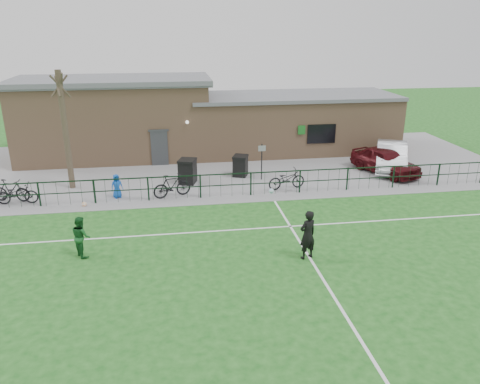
{
  "coord_description": "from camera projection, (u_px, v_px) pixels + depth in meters",
  "views": [
    {
      "loc": [
        -2.82,
        -13.56,
        8.09
      ],
      "look_at": [
        0.0,
        5.0,
        1.3
      ],
      "focal_mm": 35.0,
      "sensor_mm": 36.0,
      "label": 1
    }
  ],
  "objects": [
    {
      "name": "sign_post",
      "position": [
        262.0,
        162.0,
        25.3
      ],
      "size": [
        0.07,
        0.07,
        2.0
      ],
      "primitive_type": "cylinder",
      "rotation": [
        0.0,
        0.0,
        -0.21
      ],
      "color": "black",
      "rests_on": "paving_strip"
    },
    {
      "name": "ball_ground",
      "position": [
        84.0,
        204.0,
        21.86
      ],
      "size": [
        0.24,
        0.24,
        0.24
      ],
      "primitive_type": "sphere",
      "color": "white",
      "rests_on": "ground"
    },
    {
      "name": "goalkeeper_kick",
      "position": [
        307.0,
        234.0,
        16.85
      ],
      "size": [
        1.11,
        3.86,
        1.86
      ],
      "color": "black",
      "rests_on": "ground"
    },
    {
      "name": "bicycle_e",
      "position": [
        287.0,
        179.0,
        24.02
      ],
      "size": [
        2.08,
        1.05,
        1.05
      ],
      "primitive_type": "imported",
      "rotation": [
        0.0,
        0.0,
        1.76
      ],
      "color": "black",
      "rests_on": "paving_strip"
    },
    {
      "name": "pitch_line_perp",
      "position": [
        319.0,
        273.0,
        16.04
      ],
      "size": [
        0.1,
        16.0,
        0.01
      ],
      "primitive_type": "cube",
      "color": "white",
      "rests_on": "ground"
    },
    {
      "name": "spectator_child",
      "position": [
        117.0,
        186.0,
        22.78
      ],
      "size": [
        0.68,
        0.58,
        1.19
      ],
      "primitive_type": "imported",
      "rotation": [
        0.0,
        0.0,
        0.43
      ],
      "color": "#124DB1",
      "rests_on": "paving_strip"
    },
    {
      "name": "bicycle_c",
      "position": [
        17.0,
        194.0,
        22.03
      ],
      "size": [
        1.92,
        0.7,
        1.0
      ],
      "primitive_type": "imported",
      "rotation": [
        0.0,
        0.0,
        1.55
      ],
      "color": "black",
      "rests_on": "paving_strip"
    },
    {
      "name": "perimeter_fence",
      "position": [
        231.0,
        185.0,
        22.99
      ],
      "size": [
        28.0,
        0.1,
        1.2
      ],
      "primitive_type": "cube",
      "color": "black",
      "rests_on": "ground"
    },
    {
      "name": "wheelie_bin_left",
      "position": [
        188.0,
        172.0,
        24.87
      ],
      "size": [
        1.05,
        1.12,
        1.23
      ],
      "primitive_type": "cube",
      "rotation": [
        0.0,
        0.0,
        -0.31
      ],
      "color": "black",
      "rests_on": "paving_strip"
    },
    {
      "name": "pitch_line_mid",
      "position": [
        244.0,
        229.0,
        19.47
      ],
      "size": [
        28.0,
        0.1,
        0.01
      ],
      "primitive_type": "cube",
      "color": "white",
      "rests_on": "ground"
    },
    {
      "name": "clubhouse",
      "position": [
        200.0,
        120.0,
        30.21
      ],
      "size": [
        24.25,
        5.4,
        4.96
      ],
      "color": "tan",
      "rests_on": "ground"
    },
    {
      "name": "paving_strip",
      "position": [
        219.0,
        165.0,
        28.3
      ],
      "size": [
        34.0,
        13.0,
        0.02
      ],
      "primitive_type": "cube",
      "color": "gray",
      "rests_on": "ground"
    },
    {
      "name": "pitch_line_touch",
      "position": [
        231.0,
        198.0,
        23.0
      ],
      "size": [
        28.0,
        0.1,
        0.01
      ],
      "primitive_type": "cube",
      "color": "white",
      "rests_on": "ground"
    },
    {
      "name": "car_silver",
      "position": [
        391.0,
        156.0,
        27.21
      ],
      "size": [
        3.49,
        5.01,
        1.57
      ],
      "primitive_type": "imported",
      "rotation": [
        0.0,
        0.0,
        -0.43
      ],
      "color": "#ABADB2",
      "rests_on": "paving_strip"
    },
    {
      "name": "ground",
      "position": [
        262.0,
        278.0,
        15.75
      ],
      "size": [
        90.0,
        90.0,
        0.0
      ],
      "primitive_type": "plane",
      "color": "#195418",
      "rests_on": "ground"
    },
    {
      "name": "bare_tree",
      "position": [
        66.0,
        131.0,
        23.36
      ],
      "size": [
        0.3,
        0.3,
        6.0
      ],
      "primitive_type": "cylinder",
      "color": "#413427",
      "rests_on": "ground"
    },
    {
      "name": "bicycle_d",
      "position": [
        172.0,
        186.0,
        22.89
      ],
      "size": [
        1.99,
        1.13,
        1.15
      ],
      "primitive_type": "imported",
      "rotation": [
        0.0,
        0.0,
        1.9
      ],
      "color": "black",
      "rests_on": "paving_strip"
    },
    {
      "name": "outfield_player",
      "position": [
        81.0,
        236.0,
        17.05
      ],
      "size": [
        0.88,
        0.94,
        1.54
      ],
      "primitive_type": "imported",
      "rotation": [
        0.0,
        0.0,
        2.1
      ],
      "color": "#175322",
      "rests_on": "ground"
    },
    {
      "name": "wheelie_bin_right",
      "position": [
        240.0,
        166.0,
        26.07
      ],
      "size": [
        0.97,
        1.02,
        1.09
      ],
      "primitive_type": "cube",
      "rotation": [
        0.0,
        0.0,
        -0.37
      ],
      "color": "black",
      "rests_on": "paving_strip"
    },
    {
      "name": "bicycle_b",
      "position": [
        11.0,
        190.0,
        22.3
      ],
      "size": [
        1.91,
        0.96,
        1.11
      ],
      "primitive_type": "imported",
      "rotation": [
        0.0,
        0.0,
        1.32
      ],
      "color": "black",
      "rests_on": "paving_strip"
    },
    {
      "name": "car_maroon",
      "position": [
        385.0,
        161.0,
        26.45
      ],
      "size": [
        3.19,
        4.63,
        1.46
      ],
      "primitive_type": "imported",
      "rotation": [
        0.0,
        0.0,
        0.38
      ],
      "color": "#430C10",
      "rests_on": "paving_strip"
    }
  ]
}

